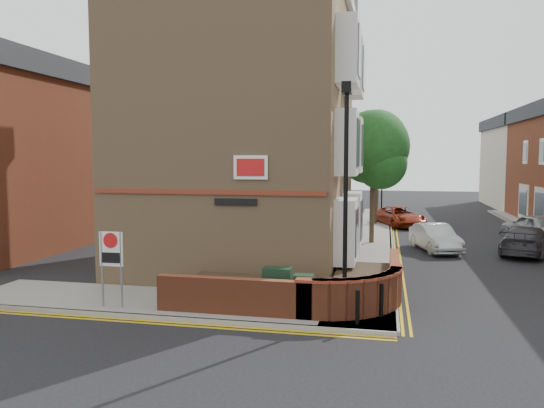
{
  "coord_description": "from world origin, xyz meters",
  "views": [
    {
      "loc": [
        2.65,
        -13.18,
        4.42
      ],
      "look_at": [
        -1.04,
        4.0,
        2.89
      ],
      "focal_mm": 35.0,
      "sensor_mm": 36.0,
      "label": 1
    }
  ],
  "objects_px": {
    "lamppost": "(346,198)",
    "silver_car_near": "(435,238)",
    "utility_cabinet_large": "(277,288)",
    "zone_sign": "(111,255)"
  },
  "relations": [
    {
      "from": "lamppost",
      "to": "silver_car_near",
      "type": "relative_size",
      "value": 1.62
    },
    {
      "from": "utility_cabinet_large",
      "to": "zone_sign",
      "type": "relative_size",
      "value": 0.55
    },
    {
      "from": "lamppost",
      "to": "silver_car_near",
      "type": "height_order",
      "value": "lamppost"
    },
    {
      "from": "utility_cabinet_large",
      "to": "zone_sign",
      "type": "xyz_separation_m",
      "value": [
        -4.7,
        -0.8,
        0.92
      ]
    },
    {
      "from": "lamppost",
      "to": "silver_car_near",
      "type": "distance_m",
      "value": 12.33
    },
    {
      "from": "lamppost",
      "to": "zone_sign",
      "type": "xyz_separation_m",
      "value": [
        -6.6,
        -0.7,
        -1.7
      ]
    },
    {
      "from": "utility_cabinet_large",
      "to": "zone_sign",
      "type": "height_order",
      "value": "zone_sign"
    },
    {
      "from": "zone_sign",
      "to": "lamppost",
      "type": "bearing_deg",
      "value": 6.07
    },
    {
      "from": "lamppost",
      "to": "silver_car_near",
      "type": "bearing_deg",
      "value": 73.59
    },
    {
      "from": "utility_cabinet_large",
      "to": "silver_car_near",
      "type": "relative_size",
      "value": 0.31
    }
  ]
}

